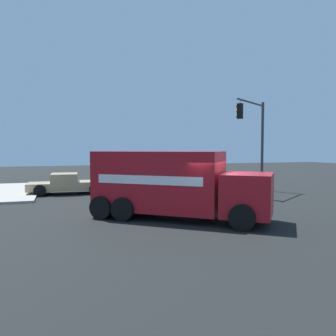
{
  "coord_description": "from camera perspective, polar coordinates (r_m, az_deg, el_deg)",
  "views": [
    {
      "loc": [
        -12.57,
        6.05,
        3.03
      ],
      "look_at": [
        1.33,
        1.41,
        2.19
      ],
      "focal_mm": 35.6,
      "sensor_mm": 36.0,
      "label": 1
    }
  ],
  "objects": [
    {
      "name": "delivery_truck",
      "position": [
        14.45,
        1.0,
        -2.75
      ],
      "size": [
        6.7,
        7.46,
        2.92
      ],
      "color": "#AD141E",
      "rests_on": "ground"
    },
    {
      "name": "traffic_light_secondary",
      "position": [
        23.92,
        14.73,
        5.94
      ],
      "size": [
        2.58,
        3.6,
        6.38
      ],
      "color": "#38383D",
      "rests_on": "ground"
    },
    {
      "name": "ground_plane",
      "position": [
        14.28,
        7.18,
        -8.99
      ],
      "size": [
        100.0,
        100.0,
        0.0
      ],
      "primitive_type": "plane",
      "color": "black"
    },
    {
      "name": "pickup_tan",
      "position": [
        23.5,
        -16.83,
        -2.48
      ],
      "size": [
        2.49,
        5.3,
        1.38
      ],
      "color": "tan",
      "rests_on": "ground"
    }
  ]
}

